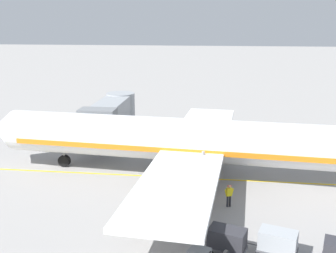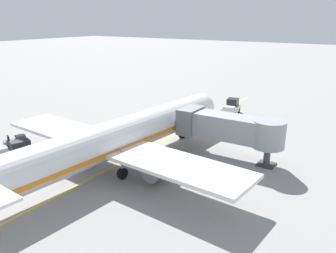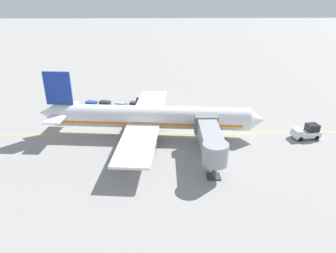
% 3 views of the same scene
% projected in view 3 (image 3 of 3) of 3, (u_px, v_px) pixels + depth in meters
% --- Properties ---
extents(ground_plane, '(400.00, 400.00, 0.00)m').
position_uv_depth(ground_plane, '(143.00, 134.00, 53.51)').
color(ground_plane, gray).
extents(gate_lead_in_line, '(0.24, 80.00, 0.01)m').
position_uv_depth(gate_lead_in_line, '(143.00, 134.00, 53.51)').
color(gate_lead_in_line, gold).
rests_on(gate_lead_in_line, ground).
extents(parked_airliner, '(30.33, 37.35, 10.63)m').
position_uv_depth(parked_airliner, '(149.00, 117.00, 51.77)').
color(parked_airliner, white).
rests_on(parked_airliner, ground).
extents(jet_bridge, '(11.96, 3.50, 4.98)m').
position_uv_depth(jet_bridge, '(210.00, 139.00, 44.09)').
color(jet_bridge, '#93999E').
rests_on(jet_bridge, ground).
extents(pushback_tractor, '(2.84, 4.68, 2.40)m').
position_uv_depth(pushback_tractor, '(307.00, 132.00, 51.60)').
color(pushback_tractor, silver).
rests_on(pushback_tractor, ground).
extents(baggage_tug_lead, '(2.09, 2.77, 1.62)m').
position_uv_depth(baggage_tug_lead, '(141.00, 102.00, 65.67)').
color(baggage_tug_lead, slate).
rests_on(baggage_tug_lead, ground).
extents(baggage_cart_front, '(1.90, 2.97, 1.58)m').
position_uv_depth(baggage_cart_front, '(135.00, 105.00, 63.44)').
color(baggage_cart_front, '#4C4C51').
rests_on(baggage_cart_front, ground).
extents(baggage_cart_second_in_train, '(1.90, 2.97, 1.58)m').
position_uv_depth(baggage_cart_second_in_train, '(121.00, 105.00, 63.31)').
color(baggage_cart_second_in_train, '#4C4C51').
rests_on(baggage_cart_second_in_train, ground).
extents(baggage_cart_third_in_train, '(1.90, 2.97, 1.58)m').
position_uv_depth(baggage_cart_third_in_train, '(105.00, 104.00, 64.00)').
color(baggage_cart_third_in_train, '#4C4C51').
rests_on(baggage_cart_third_in_train, ground).
extents(baggage_cart_tail_end, '(1.90, 2.97, 1.58)m').
position_uv_depth(baggage_cart_tail_end, '(91.00, 104.00, 63.86)').
color(baggage_cart_tail_end, '#4C4C51').
rests_on(baggage_cart_tail_end, ground).
extents(ground_crew_wing_walker, '(0.36, 0.70, 1.69)m').
position_uv_depth(ground_crew_wing_walker, '(131.00, 117.00, 57.76)').
color(ground_crew_wing_walker, '#232328').
rests_on(ground_crew_wing_walker, ground).
extents(ground_crew_loader, '(0.70, 0.36, 1.69)m').
position_uv_depth(ground_crew_loader, '(140.00, 119.00, 56.99)').
color(ground_crew_loader, '#232328').
rests_on(ground_crew_loader, ground).
extents(safety_cone_nose_left, '(0.36, 0.36, 0.59)m').
position_uv_depth(safety_cone_nose_left, '(235.00, 116.00, 60.15)').
color(safety_cone_nose_left, black).
rests_on(safety_cone_nose_left, ground).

